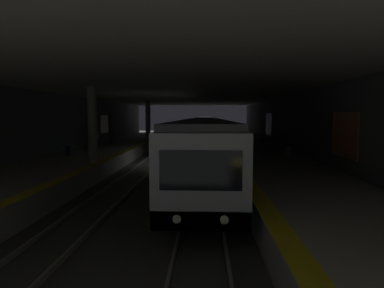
{
  "coord_description": "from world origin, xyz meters",
  "views": [
    {
      "loc": [
        -26.31,
        -2.34,
        3.88
      ],
      "look_at": [
        5.68,
        -0.98,
        1.14
      ],
      "focal_mm": 30.75,
      "sensor_mm": 36.0,
      "label": 1
    }
  ],
  "objects": [
    {
      "name": "metro_train",
      "position": [
        12.19,
        -2.2,
        2.03
      ],
      "size": [
        59.49,
        2.83,
        3.49
      ],
      "color": "#B7BCC6",
      "rests_on": "track_left"
    },
    {
      "name": "suitcase_rolling",
      "position": [
        -3.22,
        7.56,
        1.4
      ],
      "size": [
        0.34,
        0.27,
        1.01
      ],
      "color": "navy",
      "rests_on": "platform_right"
    },
    {
      "name": "pillar_near",
      "position": [
        -7.19,
        4.35,
        3.33
      ],
      "size": [
        0.56,
        0.56,
        4.55
      ],
      "color": "gray",
      "rests_on": "platform_right"
    },
    {
      "name": "trash_bin",
      "position": [
        -4.2,
        -7.8,
        1.48
      ],
      "size": [
        0.44,
        0.44,
        0.85
      ],
      "color": "#595B5E",
      "rests_on": "platform_left"
    },
    {
      "name": "platform_left",
      "position": [
        0.0,
        -6.55,
        0.53
      ],
      "size": [
        60.0,
        5.3,
        1.06
      ],
      "color": "#A8A59E",
      "rests_on": "ground"
    },
    {
      "name": "wall_right",
      "position": [
        -0.0,
        9.45,
        2.8
      ],
      "size": [
        60.0,
        0.56,
        5.6
      ],
      "color": "slate",
      "rests_on": "ground"
    },
    {
      "name": "ground_plane",
      "position": [
        0.0,
        0.0,
        0.0
      ],
      "size": [
        120.0,
        120.0,
        0.0
      ],
      "primitive_type": "plane",
      "color": "#42423F"
    },
    {
      "name": "pillar_far",
      "position": [
        11.42,
        4.35,
        3.33
      ],
      "size": [
        0.56,
        0.56,
        4.55
      ],
      "color": "gray",
      "rests_on": "platform_right"
    },
    {
      "name": "bench_left_near",
      "position": [
        9.14,
        -8.53,
        1.57
      ],
      "size": [
        1.7,
        0.47,
        0.86
      ],
      "color": "#262628",
      "rests_on": "platform_left"
    },
    {
      "name": "backpack_on_floor",
      "position": [
        0.13,
        7.54,
        1.25
      ],
      "size": [
        0.3,
        0.2,
        0.4
      ],
      "color": "#1E512D",
      "rests_on": "platform_right"
    },
    {
      "name": "person_walking_mid",
      "position": [
        2.75,
        7.42,
        1.92
      ],
      "size": [
        0.6,
        0.22,
        1.61
      ],
      "color": "#2D2D2D",
      "rests_on": "platform_right"
    },
    {
      "name": "ceiling_slab",
      "position": [
        0.0,
        0.0,
        5.8
      ],
      "size": [
        60.0,
        19.4,
        0.4
      ],
      "color": "#ADAAA3",
      "rests_on": "wall_left"
    },
    {
      "name": "track_left",
      "position": [
        0.0,
        -2.2,
        0.08
      ],
      "size": [
        60.0,
        1.53,
        0.16
      ],
      "color": "gray",
      "rests_on": "ground"
    },
    {
      "name": "person_waiting_near",
      "position": [
        6.36,
        7.16,
        1.92
      ],
      "size": [
        0.6,
        0.22,
        1.61
      ],
      "color": "#2F2F2F",
      "rests_on": "platform_right"
    },
    {
      "name": "track_right",
      "position": [
        0.0,
        2.2,
        0.08
      ],
      "size": [
        60.0,
        1.53,
        0.16
      ],
      "color": "gray",
      "rests_on": "ground"
    },
    {
      "name": "platform_right",
      "position": [
        0.0,
        6.55,
        0.53
      ],
      "size": [
        60.0,
        5.3,
        1.06
      ],
      "color": "#A8A59E",
      "rests_on": "ground"
    },
    {
      "name": "wall_left",
      "position": [
        0.0,
        -9.45,
        2.8
      ],
      "size": [
        60.0,
        0.56,
        5.6
      ],
      "color": "slate",
      "rests_on": "ground"
    },
    {
      "name": "bench_left_mid",
      "position": [
        14.53,
        -8.53,
        1.57
      ],
      "size": [
        1.7,
        0.47,
        0.86
      ],
      "color": "#262628",
      "rests_on": "platform_left"
    },
    {
      "name": "bench_right_mid",
      "position": [
        4.94,
        8.53,
        1.57
      ],
      "size": [
        1.7,
        0.47,
        0.86
      ],
      "color": "#262628",
      "rests_on": "platform_right"
    }
  ]
}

